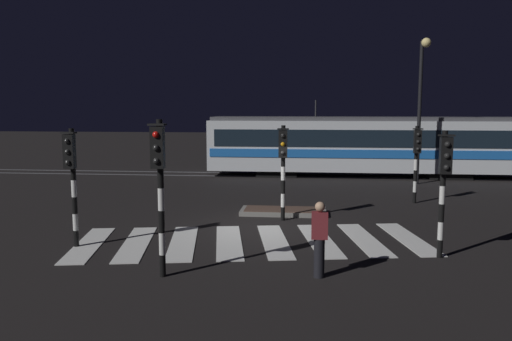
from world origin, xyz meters
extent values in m
plane|color=black|center=(0.00, 0.00, 0.00)|extent=(120.00, 120.00, 0.00)
cube|color=#59595E|center=(0.00, 11.81, 0.01)|extent=(80.00, 0.12, 0.03)
cube|color=#59595E|center=(0.00, 13.25, 0.01)|extent=(80.00, 0.12, 0.03)
cube|color=silver|center=(-4.44, -2.46, 0.01)|extent=(1.35, 3.77, 0.02)
cube|color=silver|center=(-3.17, -2.23, 0.01)|extent=(1.35, 3.77, 0.02)
cube|color=silver|center=(-1.90, -2.00, 0.01)|extent=(1.35, 3.77, 0.02)
cube|color=silver|center=(-0.63, -1.78, 0.01)|extent=(1.35, 3.77, 0.02)
cube|color=silver|center=(0.63, -1.55, 0.01)|extent=(1.35, 3.77, 0.02)
cube|color=silver|center=(1.90, -1.32, 0.01)|extent=(1.35, 3.77, 0.02)
cube|color=silver|center=(3.17, -1.09, 0.01)|extent=(1.35, 3.77, 0.02)
cube|color=silver|center=(4.44, -0.86, 0.01)|extent=(1.35, 3.77, 0.02)
cube|color=slate|center=(0.68, 2.21, 0.08)|extent=(3.02, 1.24, 0.16)
cube|color=#4C382D|center=(0.68, 2.21, 0.17)|extent=(2.72, 1.11, 0.02)
cylinder|color=black|center=(4.89, -2.67, 0.23)|extent=(0.14, 0.14, 0.46)
cylinder|color=white|center=(4.89, -2.67, 0.69)|extent=(0.14, 0.14, 0.46)
cylinder|color=black|center=(4.89, -2.67, 1.14)|extent=(0.14, 0.14, 0.46)
cylinder|color=white|center=(4.89, -2.67, 1.60)|extent=(0.14, 0.14, 0.46)
cylinder|color=black|center=(4.89, -2.67, 2.06)|extent=(0.14, 0.14, 0.46)
cylinder|color=white|center=(4.89, -2.67, 2.52)|extent=(0.14, 0.14, 0.46)
cylinder|color=black|center=(4.89, -2.67, 2.97)|extent=(0.14, 0.14, 0.46)
cube|color=black|center=(4.89, -2.84, 2.60)|extent=(0.28, 0.20, 0.90)
sphere|color=black|center=(4.89, -2.95, 2.88)|extent=(0.14, 0.14, 0.14)
sphere|color=black|center=(4.89, -2.95, 2.60)|extent=(0.14, 0.14, 0.14)
sphere|color=black|center=(4.89, -2.95, 2.32)|extent=(0.14, 0.14, 0.14)
cube|color=black|center=(4.89, -2.84, 3.09)|extent=(0.36, 0.24, 0.04)
cylinder|color=black|center=(-1.65, -4.83, 0.25)|extent=(0.14, 0.14, 0.50)
cylinder|color=white|center=(-1.65, -4.83, 0.75)|extent=(0.14, 0.14, 0.50)
cylinder|color=black|center=(-1.65, -4.83, 1.25)|extent=(0.14, 0.14, 0.50)
cylinder|color=white|center=(-1.65, -4.83, 1.76)|extent=(0.14, 0.14, 0.50)
cylinder|color=black|center=(-1.65, -4.83, 2.26)|extent=(0.14, 0.14, 0.50)
cylinder|color=white|center=(-1.65, -4.83, 2.76)|extent=(0.14, 0.14, 0.50)
cylinder|color=black|center=(-1.65, -4.83, 3.26)|extent=(0.14, 0.14, 0.50)
cube|color=black|center=(-1.65, -5.00, 2.91)|extent=(0.28, 0.20, 0.90)
sphere|color=red|center=(-1.65, -5.11, 3.19)|extent=(0.14, 0.14, 0.14)
sphere|color=black|center=(-1.65, -5.11, 2.91)|extent=(0.14, 0.14, 0.14)
sphere|color=black|center=(-1.65, -5.11, 2.63)|extent=(0.14, 0.14, 0.14)
cube|color=black|center=(-1.65, -5.00, 3.40)|extent=(0.36, 0.24, 0.04)
cylinder|color=black|center=(5.74, 4.83, 0.22)|extent=(0.14, 0.14, 0.44)
cylinder|color=white|center=(5.74, 4.83, 0.65)|extent=(0.14, 0.14, 0.44)
cylinder|color=black|center=(5.74, 4.83, 1.09)|extent=(0.14, 0.14, 0.44)
cylinder|color=white|center=(5.74, 4.83, 1.52)|extent=(0.14, 0.14, 0.44)
cylinder|color=black|center=(5.74, 4.83, 1.96)|extent=(0.14, 0.14, 0.44)
cylinder|color=white|center=(5.74, 4.83, 2.39)|extent=(0.14, 0.14, 0.44)
cylinder|color=black|center=(5.74, 4.83, 2.83)|extent=(0.14, 0.14, 0.44)
cube|color=black|center=(5.74, 4.66, 2.45)|extent=(0.28, 0.20, 0.90)
sphere|color=black|center=(5.74, 4.55, 2.73)|extent=(0.14, 0.14, 0.14)
sphere|color=black|center=(5.74, 4.55, 2.45)|extent=(0.14, 0.14, 0.14)
sphere|color=black|center=(5.74, 4.55, 2.17)|extent=(0.14, 0.14, 0.14)
cube|color=black|center=(5.74, 4.66, 2.94)|extent=(0.36, 0.24, 0.04)
cylinder|color=black|center=(-4.67, -2.71, 0.23)|extent=(0.14, 0.14, 0.46)
cylinder|color=white|center=(-4.67, -2.71, 0.69)|extent=(0.14, 0.14, 0.46)
cylinder|color=black|center=(-4.67, -2.71, 1.15)|extent=(0.14, 0.14, 0.46)
cylinder|color=white|center=(-4.67, -2.71, 1.61)|extent=(0.14, 0.14, 0.46)
cylinder|color=black|center=(-4.67, -2.71, 2.07)|extent=(0.14, 0.14, 0.46)
cylinder|color=white|center=(-4.67, -2.71, 2.53)|extent=(0.14, 0.14, 0.46)
cylinder|color=black|center=(-4.67, -2.71, 2.99)|extent=(0.14, 0.14, 0.46)
cube|color=black|center=(-4.67, -2.88, 2.62)|extent=(0.28, 0.20, 0.90)
sphere|color=black|center=(-4.67, -2.99, 2.90)|extent=(0.14, 0.14, 0.14)
sphere|color=black|center=(-4.67, -2.99, 2.62)|extent=(0.14, 0.14, 0.14)
sphere|color=black|center=(-4.67, -2.99, 2.34)|extent=(0.14, 0.14, 0.14)
cube|color=black|center=(-4.67, -2.88, 3.11)|extent=(0.36, 0.24, 0.04)
cylinder|color=black|center=(0.72, 1.17, 0.23)|extent=(0.14, 0.14, 0.45)
cylinder|color=white|center=(0.72, 1.17, 0.68)|extent=(0.14, 0.14, 0.45)
cylinder|color=black|center=(0.72, 1.17, 1.13)|extent=(0.14, 0.14, 0.45)
cylinder|color=white|center=(0.72, 1.17, 1.59)|extent=(0.14, 0.14, 0.45)
cylinder|color=black|center=(0.72, 1.17, 2.04)|extent=(0.14, 0.14, 0.45)
cylinder|color=white|center=(0.72, 1.17, 2.50)|extent=(0.14, 0.14, 0.45)
cylinder|color=black|center=(0.72, 1.17, 2.95)|extent=(0.14, 0.14, 0.45)
cube|color=black|center=(0.72, 1.00, 2.58)|extent=(0.28, 0.20, 0.90)
sphere|color=black|center=(0.72, 0.89, 2.86)|extent=(0.14, 0.14, 0.14)
sphere|color=orange|center=(0.72, 0.89, 2.58)|extent=(0.14, 0.14, 0.14)
sphere|color=black|center=(0.72, 0.89, 2.30)|extent=(0.14, 0.14, 0.14)
cube|color=black|center=(0.72, 1.00, 3.07)|extent=(0.36, 0.24, 0.04)
cylinder|color=black|center=(6.87, 10.02, 3.45)|extent=(0.18, 0.18, 6.91)
cylinder|color=black|center=(6.87, 9.57, 6.81)|extent=(0.10, 0.90, 0.10)
sphere|color=#F9E08C|center=(6.87, 9.12, 6.73)|extent=(0.44, 0.44, 0.44)
cube|color=silver|center=(4.37, 12.53, 1.70)|extent=(16.59, 2.50, 2.70)
cube|color=blue|center=(4.37, 11.26, 1.35)|extent=(16.26, 0.04, 0.44)
cube|color=blue|center=(4.37, 13.80, 1.35)|extent=(16.26, 0.04, 0.44)
cube|color=black|center=(4.37, 11.26, 2.15)|extent=(15.76, 0.03, 0.90)
cube|color=#4C4C51|center=(4.37, 12.53, 3.15)|extent=(16.26, 2.30, 0.20)
cylinder|color=#262628|center=(1.88, 12.53, 3.65)|extent=(0.08, 0.08, 1.00)
cube|color=black|center=(8.94, 12.53, 0.17)|extent=(2.20, 2.00, 0.35)
cube|color=black|center=(-0.19, 12.53, 0.17)|extent=(2.20, 2.00, 0.35)
cylinder|color=black|center=(1.84, -4.51, 0.44)|extent=(0.24, 0.24, 0.88)
cube|color=maroon|center=(1.84, -4.51, 1.18)|extent=(0.36, 0.22, 0.60)
sphere|color=tan|center=(1.84, -4.51, 1.60)|extent=(0.22, 0.22, 0.22)
camera|label=1|loc=(1.60, -15.58, 3.77)|focal=35.76mm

